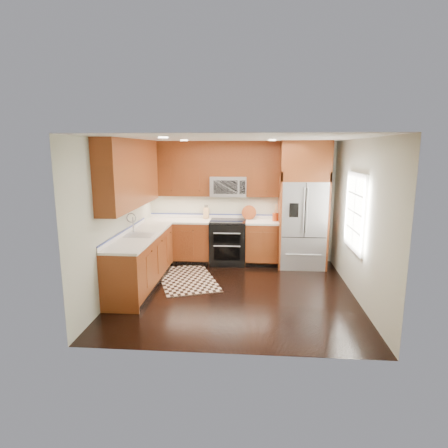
# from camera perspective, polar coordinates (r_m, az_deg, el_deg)

# --- Properties ---
(ground) EXTENTS (4.00, 4.00, 0.00)m
(ground) POSITION_cam_1_polar(r_m,az_deg,el_deg) (6.58, 1.79, -10.35)
(ground) COLOR black
(ground) RESTS_ON ground
(wall_back) EXTENTS (4.00, 0.02, 2.60)m
(wall_back) POSITION_cam_1_polar(r_m,az_deg,el_deg) (8.19, 2.53, 3.38)
(wall_back) COLOR #B5BCA9
(wall_back) RESTS_ON ground
(wall_left) EXTENTS (0.02, 4.00, 2.60)m
(wall_left) POSITION_cam_1_polar(r_m,az_deg,el_deg) (6.62, -15.70, 1.08)
(wall_left) COLOR #B5BCA9
(wall_left) RESTS_ON ground
(wall_right) EXTENTS (0.02, 4.00, 2.60)m
(wall_right) POSITION_cam_1_polar(r_m,az_deg,el_deg) (6.45, 19.92, 0.55)
(wall_right) COLOR #B5BCA9
(wall_right) RESTS_ON ground
(window) EXTENTS (0.04, 1.10, 1.30)m
(window) POSITION_cam_1_polar(r_m,az_deg,el_deg) (6.61, 19.34, 1.73)
(window) COLOR white
(window) RESTS_ON ground
(base_cabinets) EXTENTS (2.85, 3.00, 0.90)m
(base_cabinets) POSITION_cam_1_polar(r_m,az_deg,el_deg) (7.44, -7.39, -4.21)
(base_cabinets) COLOR brown
(base_cabinets) RESTS_ON ground
(countertop) EXTENTS (2.86, 3.01, 0.04)m
(countertop) POSITION_cam_1_polar(r_m,az_deg,el_deg) (7.41, -6.22, -0.50)
(countertop) COLOR white
(countertop) RESTS_ON base_cabinets
(upper_cabinets) EXTENTS (2.85, 3.00, 1.15)m
(upper_cabinets) POSITION_cam_1_polar(r_m,az_deg,el_deg) (7.35, -6.77, 8.09)
(upper_cabinets) COLOR brown
(upper_cabinets) RESTS_ON ground
(range) EXTENTS (0.76, 0.67, 0.95)m
(range) POSITION_cam_1_polar(r_m,az_deg,el_deg) (8.04, 0.61, -2.80)
(range) COLOR black
(range) RESTS_ON ground
(microwave) EXTENTS (0.76, 0.40, 0.42)m
(microwave) POSITION_cam_1_polar(r_m,az_deg,el_deg) (7.96, 0.69, 5.77)
(microwave) COLOR #B2B2B7
(microwave) RESTS_ON ground
(refrigerator) EXTENTS (0.98, 0.75, 2.60)m
(refrigerator) POSITION_cam_1_polar(r_m,az_deg,el_deg) (7.89, 11.93, 2.87)
(refrigerator) COLOR #B2B2B7
(refrigerator) RESTS_ON ground
(sink_faucet) EXTENTS (0.54, 0.44, 0.37)m
(sink_faucet) POSITION_cam_1_polar(r_m,az_deg,el_deg) (6.80, -12.82, -1.15)
(sink_faucet) COLOR #B2B2B7
(sink_faucet) RESTS_ON countertop
(rug) EXTENTS (1.50, 1.88, 0.01)m
(rug) POSITION_cam_1_polar(r_m,az_deg,el_deg) (7.23, -5.66, -8.30)
(rug) COLOR black
(rug) RESTS_ON ground
(knife_block) EXTENTS (0.11, 0.15, 0.30)m
(knife_block) POSITION_cam_1_polar(r_m,az_deg,el_deg) (8.17, -2.72, 1.67)
(knife_block) COLOR tan
(knife_block) RESTS_ON countertop
(utensil_crock) EXTENTS (0.14, 0.14, 0.36)m
(utensil_crock) POSITION_cam_1_polar(r_m,az_deg,el_deg) (7.98, 7.84, 1.35)
(utensil_crock) COLOR #963512
(utensil_crock) RESTS_ON countertop
(cutting_board) EXTENTS (0.36, 0.36, 0.02)m
(cutting_board) POSITION_cam_1_polar(r_m,az_deg,el_deg) (8.10, 3.82, 0.76)
(cutting_board) COLOR brown
(cutting_board) RESTS_ON countertop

